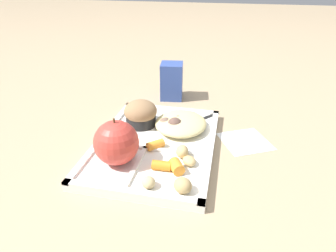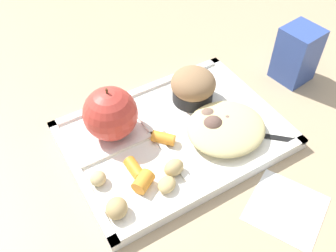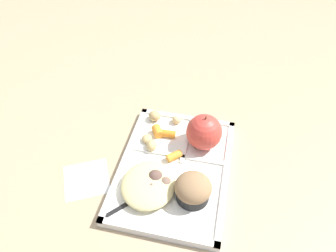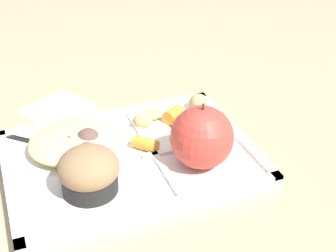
{
  "view_description": "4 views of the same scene",
  "coord_description": "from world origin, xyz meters",
  "views": [
    {
      "loc": [
        -0.53,
        -0.14,
        0.36
      ],
      "look_at": [
        -0.03,
        -0.04,
        0.08
      ],
      "focal_mm": 31.06,
      "sensor_mm": 36.0,
      "label": 1
    },
    {
      "loc": [
        -0.22,
        -0.35,
        0.48
      ],
      "look_at": [
        -0.02,
        -0.02,
        0.06
      ],
      "focal_mm": 39.8,
      "sensor_mm": 36.0,
      "label": 2
    },
    {
      "loc": [
        0.46,
        0.09,
        0.64
      ],
      "look_at": [
        -0.07,
        -0.03,
        0.08
      ],
      "focal_mm": 34.67,
      "sensor_mm": 36.0,
      "label": 3
    },
    {
      "loc": [
        0.15,
        0.54,
        0.42
      ],
      "look_at": [
        -0.06,
        0.01,
        0.06
      ],
      "focal_mm": 50.64,
      "sensor_mm": 36.0,
      "label": 4
    }
  ],
  "objects": [
    {
      "name": "paper_napkin",
      "position": [
        0.07,
        -0.2,
        0.0
      ],
      "size": [
        0.14,
        0.14,
        0.0
      ],
      "primitive_type": "cube",
      "rotation": [
        0.0,
        0.0,
        0.48
      ],
      "color": "white",
      "rests_on": "ground"
    },
    {
      "name": "potato_chunk_browned",
      "position": [
        -0.15,
        -0.09,
        0.03
      ],
      "size": [
        0.04,
        0.05,
        0.03
      ],
      "primitive_type": "ellipsoid",
      "rotation": [
        0.0,
        0.0,
        5.65
      ],
      "color": "tan",
      "rests_on": "lunch_tray"
    },
    {
      "name": "potato_chunk_small",
      "position": [
        -0.15,
        -0.03,
        0.03
      ],
      "size": [
        0.03,
        0.03,
        0.02
      ],
      "primitive_type": "ellipsoid",
      "rotation": [
        0.0,
        0.0,
        2.46
      ],
      "color": "tan",
      "rests_on": "lunch_tray"
    },
    {
      "name": "meatball_center",
      "position": [
        0.06,
        -0.01,
        0.03
      ],
      "size": [
        0.03,
        0.03,
        0.03
      ],
      "primitive_type": "sphere",
      "color": "#755B4C",
      "rests_on": "lunch_tray"
    },
    {
      "name": "potato_chunk_golden",
      "position": [
        -0.04,
        -0.07,
        0.03
      ],
      "size": [
        0.04,
        0.03,
        0.03
      ],
      "primitive_type": "ellipsoid",
      "rotation": [
        0.0,
        0.0,
        3.3
      ],
      "color": "tan",
      "rests_on": "lunch_tray"
    },
    {
      "name": "green_apple",
      "position": [
        -0.09,
        0.06,
        0.06
      ],
      "size": [
        0.09,
        0.09,
        0.1
      ],
      "color": "#C63D33",
      "rests_on": "lunch_tray"
    },
    {
      "name": "lunch_tray",
      "position": [
        -0.0,
        0.0,
        0.01
      ],
      "size": [
        0.35,
        0.26,
        0.02
      ],
      "color": "white",
      "rests_on": "ground"
    },
    {
      "name": "egg_noodle_pile",
      "position": [
        0.07,
        -0.04,
        0.03
      ],
      "size": [
        0.13,
        0.12,
        0.03
      ],
      "primitive_type": "ellipsoid",
      "color": "#D6C684",
      "rests_on": "lunch_tray"
    },
    {
      "name": "carrot_slice_back",
      "position": [
        -0.1,
        -0.07,
        0.03
      ],
      "size": [
        0.04,
        0.04,
        0.02
      ],
      "primitive_type": "cylinder",
      "rotation": [
        0.0,
        1.57,
        0.54
      ],
      "color": "orange",
      "rests_on": "lunch_tray"
    },
    {
      "name": "potato_chunk_wedge",
      "position": [
        -0.07,
        -0.09,
        0.02
      ],
      "size": [
        0.04,
        0.04,
        0.02
      ],
      "primitive_type": "ellipsoid",
      "rotation": [
        0.0,
        0.0,
        3.71
      ],
      "color": "tan",
      "rests_on": "lunch_tray"
    },
    {
      "name": "meatball_side",
      "position": [
        0.05,
        -0.03,
        0.03
      ],
      "size": [
        0.04,
        0.04,
        0.04
      ],
      "primitive_type": "sphere",
      "color": "brown",
      "rests_on": "lunch_tray"
    },
    {
      "name": "bran_muffin",
      "position": [
        0.07,
        0.06,
        0.05
      ],
      "size": [
        0.08,
        0.08,
        0.06
      ],
      "color": "black",
      "rests_on": "lunch_tray"
    },
    {
      "name": "carrot_slice_near_corner",
      "position": [
        -0.03,
        -0.01,
        0.02
      ],
      "size": [
        0.04,
        0.04,
        0.02
      ],
      "primitive_type": "cylinder",
      "rotation": [
        0.0,
        1.57,
        2.3
      ],
      "color": "orange",
      "rests_on": "lunch_tray"
    },
    {
      "name": "meatball_back",
      "position": [
        0.08,
        -0.04,
        0.03
      ],
      "size": [
        0.03,
        0.03,
        0.03
      ],
      "primitive_type": "sphere",
      "color": "#755B4C",
      "rests_on": "lunch_tray"
    },
    {
      "name": "plastic_fork",
      "position": [
        0.11,
        -0.07,
        0.02
      ],
      "size": [
        0.13,
        0.12,
        0.0
      ],
      "color": "black",
      "rests_on": "lunch_tray"
    },
    {
      "name": "ground",
      "position": [
        0.0,
        0.0,
        0.0
      ],
      "size": [
        6.0,
        6.0,
        0.0
      ],
      "primitive_type": "plane",
      "color": "tan"
    },
    {
      "name": "carrot_slice_large",
      "position": [
        -0.09,
        -0.04,
        0.02
      ],
      "size": [
        0.02,
        0.04,
        0.02
      ],
      "primitive_type": "cylinder",
      "rotation": [
        0.0,
        1.57,
        1.6
      ],
      "color": "orange",
      "rests_on": "lunch_tray"
    },
    {
      "name": "meatball_front",
      "position": [
        0.09,
        -0.03,
        0.03
      ],
      "size": [
        0.03,
        0.03,
        0.03
      ],
      "primitive_type": "sphere",
      "color": "brown",
      "rests_on": "lunch_tray"
    }
  ]
}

